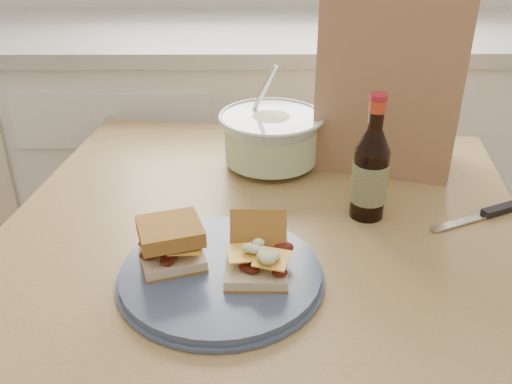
{
  "coord_description": "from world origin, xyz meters",
  "views": [
    {
      "loc": [
        -0.11,
        -0.08,
        1.33
      ],
      "look_at": [
        -0.1,
        0.77,
        0.87
      ],
      "focal_mm": 40.0,
      "sensor_mm": 36.0,
      "label": 1
    }
  ],
  "objects_px": {
    "coleslaw_bowl": "(271,141)",
    "paper_bag": "(390,80)",
    "beer_bottle": "(370,172)",
    "plate": "(221,275)",
    "dining_table": "(264,277)"
  },
  "relations": [
    {
      "from": "dining_table",
      "to": "paper_bag",
      "type": "distance_m",
      "value": 0.49
    },
    {
      "from": "coleslaw_bowl",
      "to": "paper_bag",
      "type": "relative_size",
      "value": 0.61
    },
    {
      "from": "coleslaw_bowl",
      "to": "beer_bottle",
      "type": "relative_size",
      "value": 0.95
    },
    {
      "from": "beer_bottle",
      "to": "paper_bag",
      "type": "relative_size",
      "value": 0.64
    },
    {
      "from": "beer_bottle",
      "to": "paper_bag",
      "type": "bearing_deg",
      "value": 58.92
    },
    {
      "from": "dining_table",
      "to": "beer_bottle",
      "type": "height_order",
      "value": "beer_bottle"
    },
    {
      "from": "dining_table",
      "to": "beer_bottle",
      "type": "bearing_deg",
      "value": 18.49
    },
    {
      "from": "plate",
      "to": "coleslaw_bowl",
      "type": "bearing_deg",
      "value": 77.72
    },
    {
      "from": "plate",
      "to": "paper_bag",
      "type": "relative_size",
      "value": 0.85
    },
    {
      "from": "dining_table",
      "to": "plate",
      "type": "height_order",
      "value": "plate"
    },
    {
      "from": "plate",
      "to": "coleslaw_bowl",
      "type": "xyz_separation_m",
      "value": [
        0.09,
        0.41,
        0.05
      ]
    },
    {
      "from": "beer_bottle",
      "to": "coleslaw_bowl",
      "type": "bearing_deg",
      "value": 115.01
    },
    {
      "from": "beer_bottle",
      "to": "plate",
      "type": "bearing_deg",
      "value": -156.84
    },
    {
      "from": "plate",
      "to": "beer_bottle",
      "type": "distance_m",
      "value": 0.34
    },
    {
      "from": "coleslaw_bowl",
      "to": "paper_bag",
      "type": "distance_m",
      "value": 0.28
    }
  ]
}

